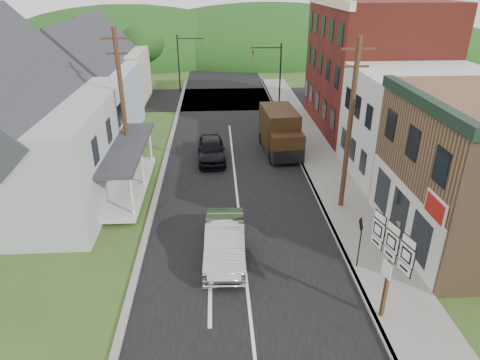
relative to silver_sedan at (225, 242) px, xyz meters
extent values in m
plane|color=#2D4719|center=(0.84, 0.76, -0.82)|extent=(120.00, 120.00, 0.00)
cube|color=black|center=(0.84, 10.76, -0.82)|extent=(9.00, 90.00, 0.02)
cube|color=black|center=(0.84, 27.76, -0.82)|extent=(60.00, 9.00, 0.02)
cube|color=slate|center=(6.74, 8.76, -0.74)|extent=(2.80, 55.00, 0.15)
cube|color=slate|center=(5.39, 8.76, -0.74)|extent=(0.20, 55.00, 0.15)
cube|color=slate|center=(-3.81, 8.76, -0.76)|extent=(0.30, 55.00, 0.12)
cube|color=silver|center=(12.14, 8.26, 2.43)|extent=(8.00, 7.00, 6.50)
cube|color=maroon|center=(12.14, 17.76, 4.18)|extent=(8.00, 12.00, 10.00)
cube|color=#ACAEB2|center=(-11.16, 6.76, 1.93)|extent=(10.00, 12.00, 5.50)
cube|color=#91B3C6|center=(-10.16, 17.76, 1.68)|extent=(7.00, 8.00, 5.00)
cube|color=#C0BA95|center=(-10.66, 26.76, 1.68)|extent=(7.00, 8.00, 5.00)
cylinder|color=#472D19|center=(6.44, 4.26, 3.68)|extent=(0.26, 0.26, 9.00)
cube|color=#472D19|center=(6.44, 4.26, 7.58)|extent=(1.60, 0.10, 0.10)
cube|color=#472D19|center=(6.44, 4.26, 6.78)|extent=(1.20, 0.10, 0.10)
cylinder|color=#472D19|center=(-5.66, 8.76, 3.68)|extent=(0.26, 0.26, 9.00)
cube|color=#472D19|center=(-5.66, 8.76, 7.58)|extent=(1.60, 0.10, 0.10)
cube|color=#472D19|center=(-5.66, 8.76, 6.78)|extent=(1.20, 0.10, 0.10)
cylinder|color=black|center=(5.84, 24.26, 2.18)|extent=(0.14, 0.14, 6.00)
cylinder|color=black|center=(4.44, 24.26, 4.78)|extent=(2.80, 0.10, 0.10)
imported|color=olive|center=(3.24, 24.26, 4.08)|extent=(0.16, 0.20, 1.00)
cylinder|color=black|center=(-4.16, 31.26, 2.18)|extent=(0.14, 0.14, 6.00)
cylinder|color=black|center=(-2.76, 31.26, 4.78)|extent=(2.80, 0.10, 0.10)
imported|color=olive|center=(-1.56, 31.26, 4.08)|extent=(0.16, 0.20, 1.00)
cylinder|color=#382616|center=(-18.16, 20.76, 1.56)|extent=(0.36, 0.36, 4.76)
cylinder|color=#382616|center=(-8.16, 32.76, 1.14)|extent=(0.36, 0.36, 3.92)
ellipsoid|color=#193610|center=(-8.16, 32.76, 4.08)|extent=(4.80, 4.80, 4.08)
ellipsoid|color=#193610|center=(0.84, 55.76, -0.82)|extent=(90.00, 30.00, 16.00)
imported|color=#A5A5A9|center=(0.00, 0.00, 0.00)|extent=(1.90, 5.02, 1.63)
imported|color=black|center=(-0.65, 11.34, -0.04)|extent=(2.03, 4.64, 1.56)
cube|color=black|center=(4.21, 13.09, 0.85)|extent=(2.48, 4.33, 2.76)
cube|color=black|center=(4.39, 10.62, 0.37)|extent=(2.29, 1.67, 1.81)
cube|color=black|center=(4.37, 10.81, 1.13)|extent=(2.07, 1.28, 0.05)
cube|color=black|center=(4.45, 9.82, -0.10)|extent=(2.10, 0.29, 0.86)
cylinder|color=black|center=(3.39, 10.65, -0.39)|extent=(0.33, 0.87, 0.86)
cylinder|color=black|center=(5.38, 10.79, -0.39)|extent=(0.33, 0.87, 0.86)
cylinder|color=black|center=(3.11, 14.44, -0.39)|extent=(0.33, 0.87, 0.86)
cylinder|color=black|center=(5.10, 14.58, -0.39)|extent=(0.33, 0.87, 0.86)
cube|color=#472D19|center=(5.64, -4.17, 1.32)|extent=(0.15, 0.15, 3.98)
cube|color=black|center=(5.57, -4.19, 2.58)|extent=(0.58, 2.22, 0.09)
cube|color=white|center=(5.71, -4.97, 3.09)|extent=(0.17, 0.61, 0.25)
cube|color=white|center=(5.71, -4.97, 2.58)|extent=(0.18, 0.67, 0.63)
cube|color=white|center=(5.71, -4.97, 2.06)|extent=(0.17, 0.61, 0.32)
cube|color=white|center=(5.52, -4.20, 3.09)|extent=(0.17, 0.61, 0.25)
cube|color=white|center=(5.52, -4.20, 2.58)|extent=(0.18, 0.67, 0.63)
cube|color=white|center=(5.52, -4.20, 2.06)|extent=(0.17, 0.61, 0.32)
cube|color=white|center=(5.34, -3.43, 3.09)|extent=(0.17, 0.61, 0.25)
cube|color=white|center=(5.34, -3.43, 2.58)|extent=(0.18, 0.67, 0.63)
cube|color=white|center=(5.34, -3.43, 2.06)|extent=(0.17, 0.61, 0.32)
cube|color=white|center=(5.52, -4.20, 1.44)|extent=(0.14, 0.50, 0.63)
cylinder|color=black|center=(5.64, -1.21, 0.49)|extent=(0.06, 0.06, 2.32)
cube|color=black|center=(5.57, -1.21, 1.46)|extent=(0.04, 0.68, 0.68)
cube|color=#FFF00D|center=(5.59, -1.21, 1.46)|extent=(0.05, 0.61, 0.61)
camera|label=1|loc=(-0.24, -15.93, 10.59)|focal=32.00mm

